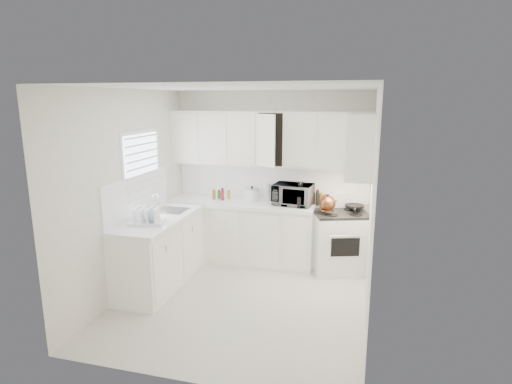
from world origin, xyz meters
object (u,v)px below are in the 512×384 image
(microwave, at_px, (293,192))
(utensil_crock, at_px, (300,194))
(tea_kettle, at_px, (328,202))
(dish_rack, at_px, (146,214))
(rice_cooker, at_px, (252,194))
(stove, at_px, (340,234))

(microwave, height_order, utensil_crock, utensil_crock)
(tea_kettle, distance_m, dish_rack, 2.46)
(microwave, relative_size, rice_cooker, 2.43)
(utensil_crock, height_order, dish_rack, utensil_crock)
(utensil_crock, relative_size, dish_rack, 0.95)
(stove, bearing_deg, microwave, 160.15)
(stove, relative_size, microwave, 2.03)
(dish_rack, bearing_deg, rice_cooker, 42.41)
(tea_kettle, height_order, utensil_crock, utensil_crock)
(tea_kettle, xyz_separation_m, microwave, (-0.52, 0.18, 0.07))
(rice_cooker, relative_size, utensil_crock, 0.58)
(stove, xyz_separation_m, dish_rack, (-2.31, -1.38, 0.50))
(stove, relative_size, utensil_crock, 2.83)
(tea_kettle, relative_size, utensil_crock, 0.68)
(microwave, xyz_separation_m, rice_cooker, (-0.65, 0.07, -0.07))
(stove, relative_size, tea_kettle, 4.15)
(rice_cooker, bearing_deg, utensil_crock, -22.97)
(utensil_crock, bearing_deg, microwave, 131.29)
(microwave, relative_size, dish_rack, 1.33)
(tea_kettle, relative_size, microwave, 0.49)
(microwave, bearing_deg, stove, 4.86)
(stove, xyz_separation_m, tea_kettle, (-0.18, -0.16, 0.50))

